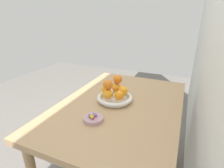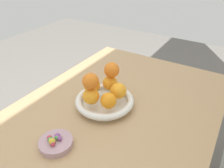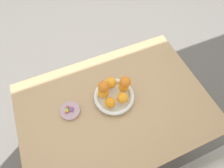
{
  "view_description": "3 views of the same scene",
  "coord_description": "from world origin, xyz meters",
  "views": [
    {
      "loc": [
        0.96,
        0.35,
        1.28
      ],
      "look_at": [
        -0.05,
        -0.08,
        0.85
      ],
      "focal_mm": 28.0,
      "sensor_mm": 36.0,
      "label": 1
    },
    {
      "loc": [
        0.58,
        0.35,
        1.29
      ],
      "look_at": [
        -0.04,
        -0.03,
        0.84
      ],
      "focal_mm": 35.0,
      "sensor_mm": 36.0,
      "label": 2
    },
    {
      "loc": [
        0.17,
        0.35,
        1.69
      ],
      "look_at": [
        -0.01,
        -0.07,
        0.88
      ],
      "focal_mm": 28.0,
      "sensor_mm": 36.0,
      "label": 3
    }
  ],
  "objects": [
    {
      "name": "ground_plane",
      "position": [
        0.0,
        0.0,
        0.0
      ],
      "size": [
        6.0,
        6.0,
        0.0
      ],
      "primitive_type": "plane",
      "color": "slate"
    },
    {
      "name": "dining_table",
      "position": [
        0.0,
        0.0,
        0.65
      ],
      "size": [
        1.1,
        0.76,
        0.74
      ],
      "color": "tan",
      "rests_on": "ground_plane"
    },
    {
      "name": "fruit_bowl",
      "position": [
        -0.01,
        -0.05,
        0.76
      ],
      "size": [
        0.24,
        0.24,
        0.04
      ],
      "color": "white",
      "rests_on": "dining_table"
    },
    {
      "name": "candy_dish",
      "position": [
        0.25,
        -0.06,
        0.75
      ],
      "size": [
        0.11,
        0.11,
        0.02
      ],
      "primitive_type": "cylinder",
      "color": "#B28C99",
      "rests_on": "dining_table"
    },
    {
      "name": "orange_0",
      "position": [
        0.03,
        0.0,
        0.81
      ],
      "size": [
        0.06,
        0.06,
        0.06
      ],
      "primitive_type": "sphere",
      "color": "orange",
      "rests_on": "fruit_bowl"
    },
    {
      "name": "orange_1",
      "position": [
        -0.04,
        0.0,
        0.81
      ],
      "size": [
        0.06,
        0.06,
        0.06
      ],
      "primitive_type": "sphere",
      "color": "orange",
      "rests_on": "fruit_bowl"
    },
    {
      "name": "orange_2",
      "position": [
        -0.08,
        -0.06,
        0.81
      ],
      "size": [
        0.06,
        0.06,
        0.06
      ],
      "primitive_type": "sphere",
      "color": "orange",
      "rests_on": "fruit_bowl"
    },
    {
      "name": "orange_3",
      "position": [
        -0.02,
        -0.11,
        0.81
      ],
      "size": [
        0.07,
        0.07,
        0.07
      ],
      "primitive_type": "sphere",
      "color": "orange",
      "rests_on": "fruit_bowl"
    },
    {
      "name": "orange_4",
      "position": [
        0.04,
        -0.07,
        0.81
      ],
      "size": [
        0.06,
        0.06,
        0.06
      ],
      "primitive_type": "sphere",
      "color": "orange",
      "rests_on": "fruit_bowl"
    },
    {
      "name": "orange_5",
      "position": [
        0.04,
        -0.07,
        0.88
      ],
      "size": [
        0.06,
        0.06,
        0.06
      ],
      "primitive_type": "sphere",
      "color": "orange",
      "rests_on": "orange_4"
    },
    {
      "name": "orange_6",
      "position": [
        -0.08,
        -0.05,
        0.87
      ],
      "size": [
        0.06,
        0.06,
        0.06
      ],
      "primitive_type": "sphere",
      "color": "orange",
      "rests_on": "orange_2"
    },
    {
      "name": "candy_ball_0",
      "position": [
        0.24,
        -0.05,
        0.77
      ],
      "size": [
        0.02,
        0.02,
        0.02
      ],
      "primitive_type": "sphere",
      "color": "#8C4C99",
      "rests_on": "candy_dish"
    },
    {
      "name": "candy_ball_1",
      "position": [
        0.24,
        -0.06,
        0.77
      ],
      "size": [
        0.02,
        0.02,
        0.02
      ],
      "primitive_type": "sphere",
      "color": "#4C9947",
      "rests_on": "candy_dish"
    },
    {
      "name": "candy_ball_2",
      "position": [
        0.26,
        -0.07,
        0.77
      ],
      "size": [
        0.02,
        0.02,
        0.02
      ],
      "primitive_type": "sphere",
      "color": "#4C9947",
      "rests_on": "candy_dish"
    },
    {
      "name": "candy_ball_3",
      "position": [
        0.27,
        -0.06,
        0.77
      ],
      "size": [
        0.02,
        0.02,
        0.02
      ],
      "primitive_type": "sphere",
      "color": "#C6384C",
      "rests_on": "candy_dish"
    },
    {
      "name": "candy_ball_4",
      "position": [
        0.26,
        -0.06,
        0.77
      ],
      "size": [
        0.02,
        0.02,
        0.02
      ],
      "primitive_type": "sphere",
      "color": "gold",
      "rests_on": "candy_dish"
    },
    {
      "name": "candy_ball_5",
      "position": [
        0.25,
        -0.08,
        0.77
      ],
      "size": [
        0.02,
        0.02,
        0.02
      ],
      "primitive_type": "sphere",
      "color": "#C6384C",
      "rests_on": "candy_dish"
    },
    {
      "name": "candy_ball_6",
      "position": [
        0.24,
        -0.07,
        0.77
      ],
      "size": [
        0.02,
        0.02,
        0.02
      ],
      "primitive_type": "sphere",
      "color": "#8C4C99",
      "rests_on": "candy_dish"
    }
  ]
}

